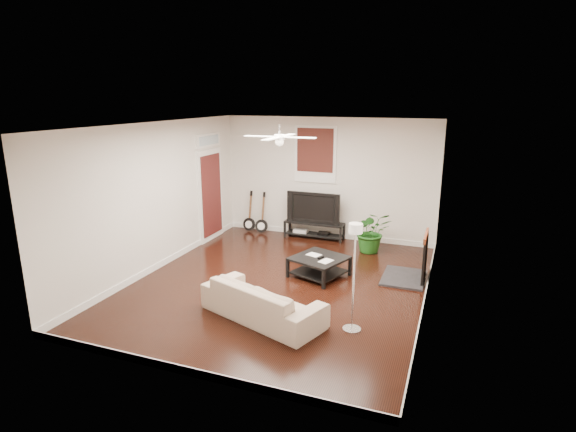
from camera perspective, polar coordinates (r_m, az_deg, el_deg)
name	(u,v)px	position (r m, az deg, el deg)	size (l,w,h in m)	color
room	(280,207)	(7.83, -1.03, 1.07)	(5.01, 6.01, 2.81)	black
brick_accent	(435,207)	(8.29, 17.85, 1.11)	(0.02, 2.20, 2.80)	#AF6238
fireplace	(414,256)	(8.56, 15.43, -4.84)	(0.80, 1.10, 0.92)	black
window_back	(315,155)	(10.59, 3.41, 7.67)	(1.00, 0.06, 1.30)	black
door_left	(211,186)	(10.60, -9.65, 3.66)	(0.08, 1.00, 2.50)	white
tv_stand	(314,230)	(10.76, 3.29, -1.77)	(1.41, 0.37, 0.39)	black
tv	(315,207)	(10.63, 3.36, 1.16)	(1.26, 0.17, 0.72)	black
coffee_table	(319,267)	(8.54, 3.89, -6.34)	(0.88, 0.88, 0.37)	black
sofa	(262,300)	(6.97, -3.21, -10.47)	(1.96, 0.77, 0.57)	tan
floor_lamp	(354,278)	(6.47, 8.21, -7.70)	(0.26, 0.26, 1.60)	silver
potted_plant	(371,231)	(9.89, 10.38, -1.91)	(0.82, 0.71, 0.91)	#1C5A19
guitar_left	(249,212)	(11.24, -4.91, 0.55)	(0.31, 0.22, 1.01)	black
guitar_right	(261,213)	(11.07, -3.34, 0.36)	(0.31, 0.22, 1.01)	black
ceiling_fan	(279,137)	(7.64, -1.07, 9.85)	(1.24, 1.24, 0.32)	white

